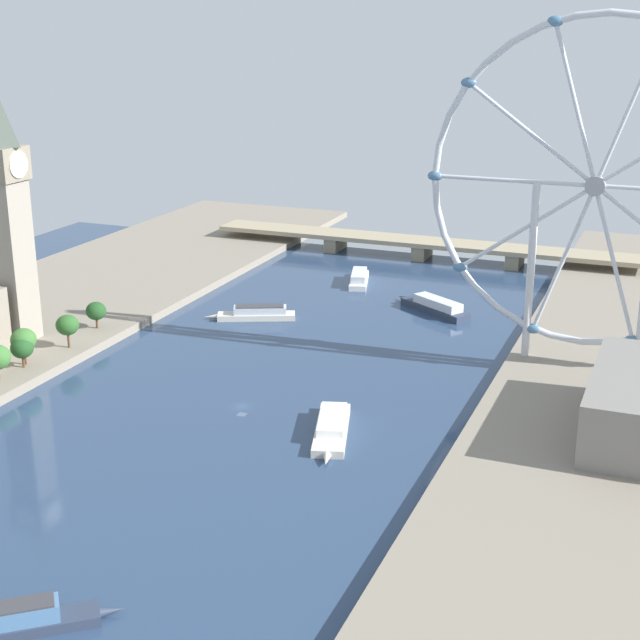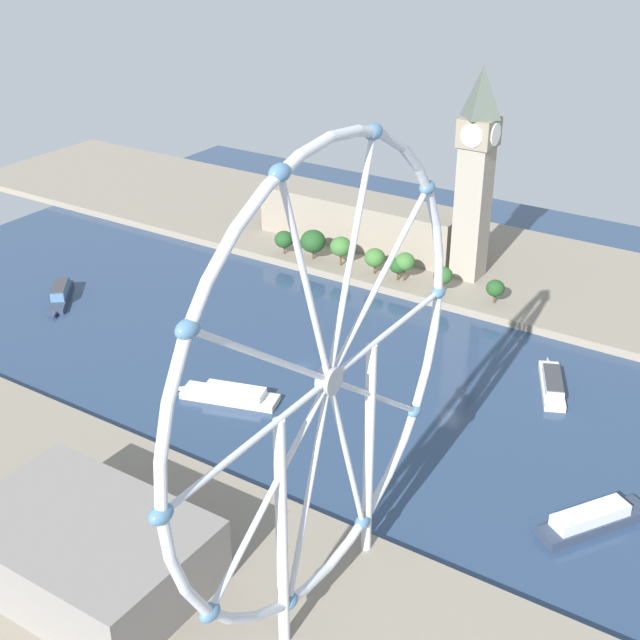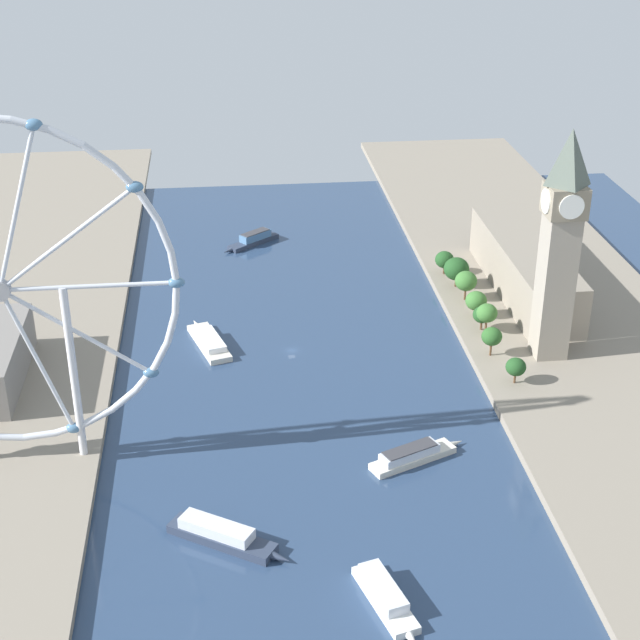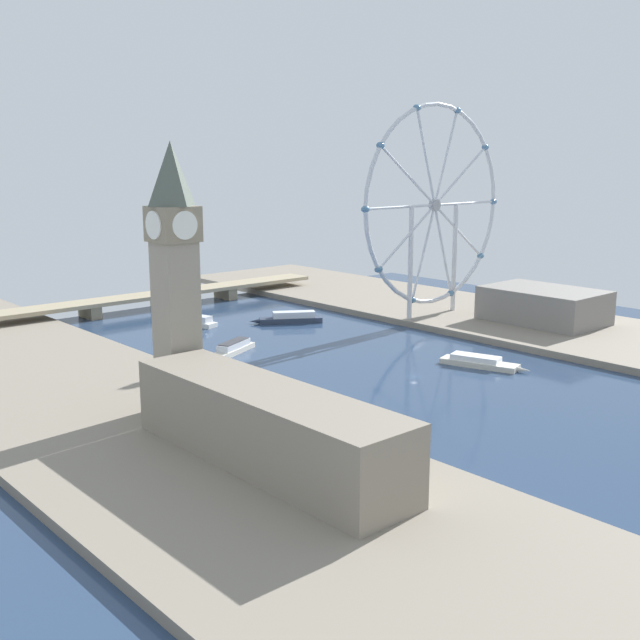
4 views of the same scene
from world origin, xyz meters
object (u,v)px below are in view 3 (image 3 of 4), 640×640
(ferris_wheel, at_px, (0,293))
(tour_boat_1, at_px, (209,341))
(tour_boat_3, at_px, (253,239))
(tour_boat_2, at_px, (222,535))
(parliament_block, at_px, (525,268))
(tour_boat_0, at_px, (385,596))
(tour_boat_4, at_px, (413,455))
(clock_tower, at_px, (560,243))

(ferris_wheel, distance_m, tour_boat_1, 106.65)
(tour_boat_1, relative_size, tour_boat_3, 1.33)
(ferris_wheel, height_order, tour_boat_2, ferris_wheel)
(parliament_block, height_order, tour_boat_3, parliament_block)
(tour_boat_0, bearing_deg, tour_boat_4, 146.57)
(tour_boat_1, xyz_separation_m, tour_boat_2, (-2.91, 114.81, 0.58))
(parliament_block, xyz_separation_m, tour_boat_2, (126.41, 143.68, -10.85))
(clock_tower, height_order, tour_boat_3, clock_tower)
(clock_tower, xyz_separation_m, parliament_block, (-7.02, -53.98, -33.10))
(ferris_wheel, relative_size, tour_boat_3, 3.87)
(clock_tower, xyz_separation_m, tour_boat_0, (79.38, 117.40, -44.11))
(parliament_block, height_order, tour_boat_2, parliament_block)
(tour_boat_1, height_order, tour_boat_2, tour_boat_2)
(clock_tower, relative_size, ferris_wheel, 0.79)
(parliament_block, xyz_separation_m, tour_boat_0, (86.41, 171.38, -11.01))
(tour_boat_0, distance_m, tour_boat_3, 243.64)
(tour_boat_4, bearing_deg, ferris_wheel, 150.69)
(ferris_wheel, relative_size, tour_boat_0, 3.46)
(tour_boat_1, bearing_deg, tour_boat_3, -28.91)
(tour_boat_1, xyz_separation_m, tour_boat_4, (-61.59, 82.63, 0.33))
(tour_boat_0, relative_size, tour_boat_4, 0.95)
(tour_boat_1, xyz_separation_m, tour_boat_3, (-21.22, -100.16, 0.52))
(tour_boat_3, distance_m, tour_boat_4, 187.19)
(parliament_block, height_order, tour_boat_0, parliament_block)
(tour_boat_1, bearing_deg, tour_boat_2, 164.50)
(tour_boat_2, distance_m, tour_boat_3, 215.76)
(clock_tower, bearing_deg, ferris_wheel, 14.78)
(parliament_block, bearing_deg, tour_boat_4, 58.72)
(clock_tower, relative_size, tour_boat_1, 2.30)
(tour_boat_2, relative_size, tour_boat_3, 1.23)
(tour_boat_0, relative_size, tour_boat_2, 0.91)
(parliament_block, relative_size, tour_boat_3, 3.38)
(tour_boat_0, xyz_separation_m, tour_boat_1, (42.91, -142.51, -0.43))
(tour_boat_3, height_order, tour_boat_4, tour_boat_3)
(tour_boat_1, bearing_deg, tour_boat_0, 179.81)
(clock_tower, height_order, tour_boat_4, clock_tower)
(clock_tower, relative_size, tour_boat_0, 2.75)
(clock_tower, height_order, tour_boat_0, clock_tower)
(tour_boat_2, relative_size, tour_boat_4, 1.04)
(clock_tower, xyz_separation_m, tour_boat_3, (101.08, -125.27, -44.02))
(tour_boat_0, distance_m, tour_boat_1, 148.83)
(ferris_wheel, relative_size, tour_boat_4, 3.28)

